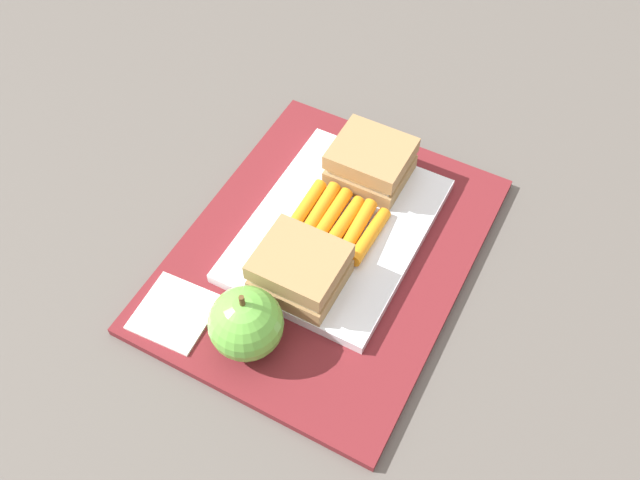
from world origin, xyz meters
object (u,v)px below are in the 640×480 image
Objects in this scene: carrot_sticks_bundle at (337,222)px; food_tray at (337,229)px; apple at (246,324)px; sandwich_half_right at (300,269)px; paper_napkin at (175,312)px; sandwich_half_left at (371,162)px.

food_tray is at bearing 142.57° from carrot_sticks_bundle.
apple reaches higher than carrot_sticks_bundle.
carrot_sticks_bundle reaches higher than food_tray.
carrot_sticks_bundle is at bearing 174.72° from apple.
sandwich_half_right is at bearing 0.19° from carrot_sticks_bundle.
sandwich_half_right is 0.90× the size of carrot_sticks_bundle.
sandwich_half_left is at bearing 158.55° from paper_napkin.
apple is (0.15, -0.01, 0.02)m from carrot_sticks_bundle.
paper_napkin is (0.16, -0.09, -0.00)m from food_tray.
apple is at bearing -5.36° from food_tray.
sandwich_half_right is (0.16, 0.00, 0.00)m from sandwich_half_left.
sandwich_half_left is at bearing 180.00° from sandwich_half_right.
carrot_sticks_bundle is (0.00, -0.00, 0.01)m from food_tray.
paper_napkin is (0.24, -0.09, -0.03)m from sandwich_half_left.
carrot_sticks_bundle is (-0.08, -0.00, -0.02)m from sandwich_half_right.
food_tray is 2.88× the size of sandwich_half_right.
sandwich_half_left is 0.90× the size of carrot_sticks_bundle.
sandwich_half_left is 1.14× the size of paper_napkin.
apple reaches higher than food_tray.
paper_napkin is (0.16, -0.09, -0.02)m from carrot_sticks_bundle.
food_tray is 0.01m from carrot_sticks_bundle.
apple is (0.23, -0.01, 0.00)m from sandwich_half_left.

